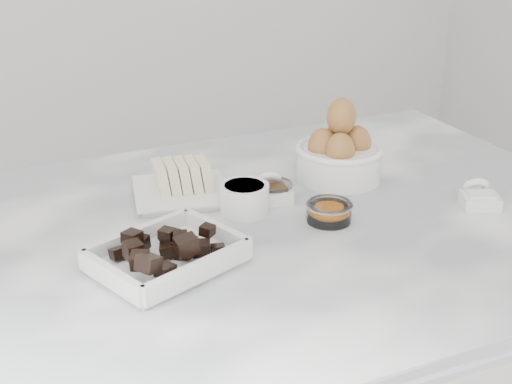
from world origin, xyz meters
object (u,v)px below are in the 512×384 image
at_px(egg_bowl, 339,153).
at_px(zest_bowl, 329,211).
at_px(chocolate_dish, 167,252).
at_px(butter_plate, 179,184).
at_px(honey_bowl, 274,190).
at_px(vanilla_spoon, 271,191).
at_px(sugar_ramekin, 244,197).
at_px(salt_spoon, 479,197).

bearing_deg(egg_bowl, zest_bowl, -125.30).
relative_size(chocolate_dish, butter_plate, 1.27).
distance_m(butter_plate, honey_bowl, 0.16).
height_order(butter_plate, vanilla_spoon, butter_plate).
bearing_deg(sugar_ramekin, honey_bowl, 23.61).
distance_m(chocolate_dish, sugar_ramekin, 0.21).
xyz_separation_m(sugar_ramekin, honey_bowl, (0.07, 0.03, -0.01)).
height_order(egg_bowl, vanilla_spoon, egg_bowl).
height_order(chocolate_dish, zest_bowl, chocolate_dish).
distance_m(butter_plate, salt_spoon, 0.50).
height_order(chocolate_dish, sugar_ramekin, chocolate_dish).
relative_size(vanilla_spoon, salt_spoon, 0.99).
distance_m(chocolate_dish, vanilla_spoon, 0.27).
bearing_deg(zest_bowl, egg_bowl, 54.70).
relative_size(honey_bowl, zest_bowl, 0.89).
xyz_separation_m(zest_bowl, salt_spoon, (0.26, -0.05, -0.00)).
bearing_deg(salt_spoon, butter_plate, 151.53).
distance_m(zest_bowl, salt_spoon, 0.26).
height_order(chocolate_dish, egg_bowl, egg_bowl).
xyz_separation_m(vanilla_spoon, salt_spoon, (0.30, -0.16, -0.00)).
xyz_separation_m(chocolate_dish, salt_spoon, (0.53, -0.02, -0.01)).
relative_size(butter_plate, salt_spoon, 2.15).
height_order(butter_plate, sugar_ramekin, butter_plate).
bearing_deg(egg_bowl, sugar_ramekin, -164.31).
xyz_separation_m(chocolate_dish, vanilla_spoon, (0.23, 0.14, -0.01)).
height_order(butter_plate, zest_bowl, butter_plate).
distance_m(sugar_ramekin, zest_bowl, 0.14).
bearing_deg(zest_bowl, chocolate_dish, -173.71).
bearing_deg(vanilla_spoon, chocolate_dish, -147.99).
bearing_deg(zest_bowl, honey_bowl, 109.34).
bearing_deg(egg_bowl, salt_spoon, -52.06).
height_order(sugar_ramekin, egg_bowl, egg_bowl).
bearing_deg(sugar_ramekin, chocolate_dish, -145.26).
xyz_separation_m(butter_plate, salt_spoon, (0.44, -0.24, -0.01)).
height_order(chocolate_dish, vanilla_spoon, chocolate_dish).
height_order(egg_bowl, zest_bowl, egg_bowl).
distance_m(egg_bowl, vanilla_spoon, 0.16).
relative_size(zest_bowl, salt_spoon, 0.86).
distance_m(honey_bowl, zest_bowl, 0.12).
bearing_deg(zest_bowl, vanilla_spoon, 112.04).
bearing_deg(sugar_ramekin, zest_bowl, -39.00).
bearing_deg(butter_plate, sugar_ramekin, -53.11).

